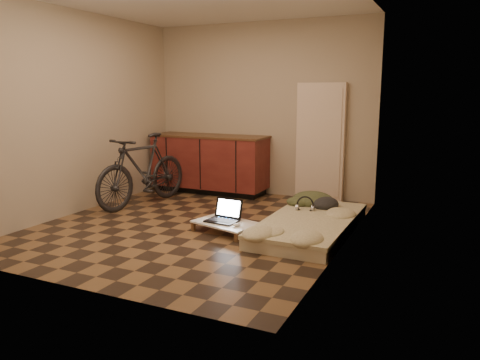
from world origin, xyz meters
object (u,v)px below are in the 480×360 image
at_px(bicycle, 142,166).
at_px(futon, 310,225).
at_px(laptop, 224,216).
at_px(lap_desk, 226,223).

height_order(bicycle, futon, bicycle).
relative_size(futon, laptop, 5.10).
bearing_deg(bicycle, futon, 3.02).
distance_m(bicycle, futon, 2.56).
relative_size(futon, lap_desk, 2.37).
relative_size(lap_desk, laptop, 2.16).
bearing_deg(lap_desk, laptop, 150.13).
relative_size(bicycle, laptop, 4.55).
bearing_deg(futon, laptop, -157.26).
xyz_separation_m(futon, lap_desk, (-0.86, -0.41, 0.02)).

